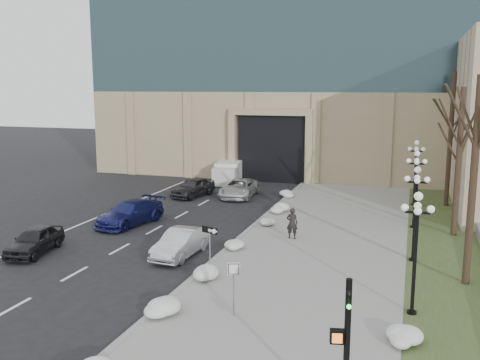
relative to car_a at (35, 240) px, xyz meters
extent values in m
plane|color=black|center=(10.28, -8.03, -0.69)|extent=(160.00, 160.00, 0.00)
cube|color=gray|center=(13.78, 5.97, -0.63)|extent=(9.00, 40.00, 0.12)
cube|color=gray|center=(9.28, 5.97, -0.62)|extent=(0.30, 40.00, 0.14)
cube|color=#364824|center=(20.28, 5.97, -0.64)|extent=(4.00, 40.00, 0.10)
cube|color=tan|center=(8.28, 33.97, 3.31)|extent=(40.00, 20.00, 8.00)
cube|color=black|center=(6.28, 24.97, 2.31)|extent=(6.00, 2.50, 6.00)
cube|color=tan|center=(6.28, 23.57, 5.61)|extent=(7.50, 0.60, 0.60)
cube|color=tan|center=(2.78, 23.57, 2.31)|extent=(0.60, 0.60, 6.00)
cube|color=tan|center=(9.78, 23.57, 2.31)|extent=(0.60, 0.60, 6.00)
imported|color=black|center=(0.00, 0.00, 0.00)|extent=(2.25, 4.24, 1.37)
imported|color=#B7BABF|center=(7.37, 1.88, 0.00)|extent=(1.68, 4.25, 1.38)
imported|color=navy|center=(1.78, 6.67, 0.05)|extent=(3.01, 5.36, 1.47)
imported|color=silver|center=(5.63, 16.78, 0.01)|extent=(2.65, 5.16, 1.39)
imported|color=#303035|center=(2.14, 15.89, 0.05)|extent=(2.57, 4.60, 1.48)
imported|color=black|center=(12.13, 6.36, 0.31)|extent=(0.66, 0.45, 1.75)
cube|color=silver|center=(2.64, 23.49, 0.26)|extent=(2.76, 4.99, 1.89)
cube|color=silver|center=(3.06, 20.68, 0.17)|extent=(2.19, 1.79, 1.52)
cylinder|color=black|center=(2.09, 20.72, -0.36)|extent=(0.33, 0.69, 0.66)
cylinder|color=black|center=(3.97, 21.00, -0.36)|extent=(0.33, 0.69, 0.66)
cylinder|color=black|center=(1.49, 24.75, -0.36)|extent=(0.33, 0.69, 0.66)
cylinder|color=black|center=(3.37, 25.03, -0.36)|extent=(0.33, 0.69, 0.66)
cylinder|color=slate|center=(9.98, -0.78, 0.50)|extent=(0.05, 0.05, 2.37)
cube|color=black|center=(9.98, -0.78, 1.59)|extent=(0.83, 0.32, 0.29)
cube|color=white|center=(10.11, -0.84, 1.59)|extent=(0.39, 0.14, 0.11)
cone|color=white|center=(10.32, -0.92, 1.59)|extent=(0.27, 0.29, 0.24)
cylinder|color=slate|center=(12.29, -4.32, 0.38)|extent=(0.06, 0.06, 2.14)
cube|color=white|center=(12.29, -4.32, 1.26)|extent=(0.45, 0.19, 0.47)
cube|color=black|center=(12.30, -4.34, 1.26)|extent=(0.39, 0.14, 0.41)
cube|color=white|center=(12.30, -4.35, 1.26)|extent=(0.33, 0.12, 0.35)
cylinder|color=black|center=(17.00, -9.59, 1.30)|extent=(0.16, 0.16, 3.97)
imported|color=black|center=(17.00, -9.59, 2.59)|extent=(0.33, 0.90, 0.18)
sphere|color=#19E533|center=(17.03, -9.74, 2.64)|extent=(0.12, 0.12, 0.12)
cube|color=black|center=(16.75, -9.64, 1.79)|extent=(0.38, 0.27, 0.35)
cube|color=orange|center=(16.78, -9.75, 1.79)|extent=(0.25, 0.07, 0.25)
ellipsoid|color=silver|center=(9.56, -5.20, -0.39)|extent=(1.10, 1.60, 0.36)
ellipsoid|color=silver|center=(9.84, -0.61, -0.39)|extent=(1.10, 1.60, 0.36)
ellipsoid|color=silver|center=(9.51, 3.72, -0.39)|extent=(1.10, 1.60, 0.36)
ellipsoid|color=silver|center=(9.71, 8.28, -0.39)|extent=(1.10, 1.60, 0.36)
ellipsoid|color=silver|center=(9.89, 12.28, -0.39)|extent=(1.10, 1.60, 0.36)
ellipsoid|color=silver|center=(9.49, 17.55, -0.39)|extent=(1.10, 1.60, 0.36)
ellipsoid|color=silver|center=(18.12, -4.63, -0.39)|extent=(1.10, 1.60, 0.36)
cylinder|color=black|center=(18.58, -2.03, -0.59)|extent=(0.36, 0.36, 0.20)
cylinder|color=black|center=(18.58, -2.03, 1.31)|extent=(0.14, 0.14, 4.00)
cylinder|color=black|center=(18.58, -2.03, 3.31)|extent=(0.10, 0.90, 0.10)
cylinder|color=black|center=(18.58, -2.03, 3.31)|extent=(0.90, 0.10, 0.10)
sphere|color=white|center=(18.58, -2.03, 3.91)|extent=(0.32, 0.32, 0.32)
sphere|color=white|center=(19.03, -2.03, 3.46)|extent=(0.28, 0.28, 0.28)
sphere|color=white|center=(18.13, -2.03, 3.46)|extent=(0.28, 0.28, 0.28)
sphere|color=white|center=(18.58, -1.58, 3.46)|extent=(0.28, 0.28, 0.28)
sphere|color=white|center=(18.58, -2.48, 3.46)|extent=(0.28, 0.28, 0.28)
cylinder|color=black|center=(18.58, 4.47, -0.59)|extent=(0.36, 0.36, 0.20)
cylinder|color=black|center=(18.58, 4.47, 1.31)|extent=(0.14, 0.14, 4.00)
cylinder|color=black|center=(18.58, 4.47, 3.31)|extent=(0.10, 0.90, 0.10)
cylinder|color=black|center=(18.58, 4.47, 3.31)|extent=(0.90, 0.10, 0.10)
sphere|color=white|center=(18.58, 4.47, 3.91)|extent=(0.32, 0.32, 0.32)
sphere|color=white|center=(19.03, 4.47, 3.46)|extent=(0.28, 0.28, 0.28)
sphere|color=white|center=(18.13, 4.47, 3.46)|extent=(0.28, 0.28, 0.28)
sphere|color=white|center=(18.58, 4.92, 3.46)|extent=(0.28, 0.28, 0.28)
sphere|color=white|center=(18.58, 4.02, 3.46)|extent=(0.28, 0.28, 0.28)
cylinder|color=black|center=(18.58, 10.97, -0.59)|extent=(0.36, 0.36, 0.20)
cylinder|color=black|center=(18.58, 10.97, 1.31)|extent=(0.14, 0.14, 4.00)
cylinder|color=black|center=(18.58, 10.97, 3.31)|extent=(0.10, 0.90, 0.10)
cylinder|color=black|center=(18.58, 10.97, 3.31)|extent=(0.90, 0.10, 0.10)
sphere|color=white|center=(18.58, 10.97, 3.91)|extent=(0.32, 0.32, 0.32)
sphere|color=white|center=(19.03, 10.97, 3.46)|extent=(0.28, 0.28, 0.28)
sphere|color=white|center=(18.13, 10.97, 3.46)|extent=(0.28, 0.28, 0.28)
sphere|color=white|center=(18.58, 11.42, 3.46)|extent=(0.28, 0.28, 0.28)
sphere|color=white|center=(18.58, 10.52, 3.46)|extent=(0.28, 0.28, 0.28)
cylinder|color=black|center=(18.58, 17.47, -0.59)|extent=(0.36, 0.36, 0.20)
cylinder|color=black|center=(18.58, 17.47, 1.31)|extent=(0.14, 0.14, 4.00)
cylinder|color=black|center=(18.58, 17.47, 3.31)|extent=(0.10, 0.90, 0.10)
cylinder|color=black|center=(18.58, 17.47, 3.31)|extent=(0.90, 0.10, 0.10)
sphere|color=white|center=(18.58, 17.47, 3.91)|extent=(0.32, 0.32, 0.32)
sphere|color=white|center=(19.03, 17.47, 3.46)|extent=(0.28, 0.28, 0.28)
sphere|color=white|center=(18.13, 17.47, 3.46)|extent=(0.28, 0.28, 0.28)
sphere|color=white|center=(18.58, 17.92, 3.46)|extent=(0.28, 0.28, 0.28)
sphere|color=white|center=(18.58, 17.02, 3.46)|extent=(0.28, 0.28, 0.28)
cylinder|color=black|center=(20.78, 1.97, 3.81)|extent=(0.32, 0.32, 9.00)
cylinder|color=black|center=(20.78, 9.97, 3.56)|extent=(0.32, 0.32, 8.50)
cylinder|color=black|center=(20.78, 17.97, 4.06)|extent=(0.32, 0.32, 9.50)
camera|label=1|loc=(18.26, -22.00, 7.84)|focal=40.00mm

